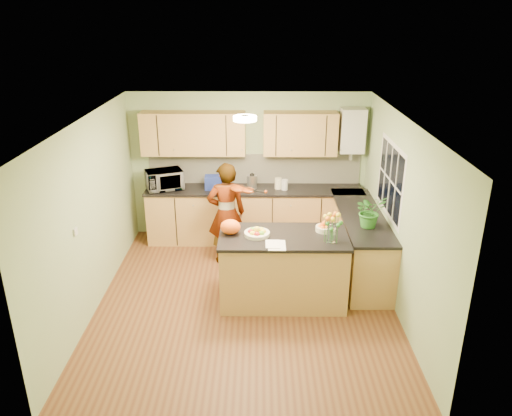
{
  "coord_description": "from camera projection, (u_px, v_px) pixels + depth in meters",
  "views": [
    {
      "loc": [
        0.18,
        -5.94,
        3.73
      ],
      "look_at": [
        0.14,
        0.5,
        1.17
      ],
      "focal_mm": 35.0,
      "sensor_mm": 36.0,
      "label": 1
    }
  ],
  "objects": [
    {
      "name": "wall_back",
      "position": [
        249.0,
        166.0,
        8.53
      ],
      "size": [
        4.0,
        0.02,
        2.5
      ],
      "primitive_type": "cube",
      "color": "#93AD7B",
      "rests_on": "floor"
    },
    {
      "name": "ceiling_lamp",
      "position": [
        245.0,
        118.0,
        6.27
      ],
      "size": [
        0.3,
        0.3,
        0.07
      ],
      "color": "#FFEABF",
      "rests_on": "ceiling"
    },
    {
      "name": "potted_plant",
      "position": [
        370.0,
        211.0,
        6.82
      ],
      "size": [
        0.51,
        0.47,
        0.46
      ],
      "primitive_type": "imported",
      "rotation": [
        0.0,
        0.0,
        0.31
      ],
      "color": "#307828",
      "rests_on": "right_counter"
    },
    {
      "name": "back_counter",
      "position": [
        254.0,
        214.0,
        8.54
      ],
      "size": [
        3.64,
        0.62,
        0.94
      ],
      "color": "#A78342",
      "rests_on": "floor"
    },
    {
      "name": "wall_right",
      "position": [
        400.0,
        217.0,
        6.43
      ],
      "size": [
        0.02,
        4.5,
        2.5
      ],
      "primitive_type": "cube",
      "color": "#93AD7B",
      "rests_on": "floor"
    },
    {
      "name": "kettle",
      "position": [
        252.0,
        181.0,
        8.34
      ],
      "size": [
        0.16,
        0.16,
        0.31
      ],
      "rotation": [
        0.0,
        0.0,
        0.23
      ],
      "color": "#BCBCC1",
      "rests_on": "back_counter"
    },
    {
      "name": "blue_box",
      "position": [
        214.0,
        182.0,
        8.31
      ],
      "size": [
        0.29,
        0.22,
        0.23
      ],
      "primitive_type": "cube",
      "rotation": [
        0.0,
        0.0,
        0.04
      ],
      "color": "#203295",
      "rests_on": "back_counter"
    },
    {
      "name": "orange_bowl",
      "position": [
        324.0,
        227.0,
        6.66
      ],
      "size": [
        0.23,
        0.23,
        0.14
      ],
      "color": "beige",
      "rests_on": "peninsula_island"
    },
    {
      "name": "boiler",
      "position": [
        352.0,
        131.0,
        8.13
      ],
      "size": [
        0.4,
        0.3,
        0.86
      ],
      "color": "silver",
      "rests_on": "wall_back"
    },
    {
      "name": "fruit_dish",
      "position": [
        257.0,
        232.0,
        6.53
      ],
      "size": [
        0.33,
        0.33,
        0.12
      ],
      "color": "beige",
      "rests_on": "peninsula_island"
    },
    {
      "name": "ceiling",
      "position": [
        244.0,
        120.0,
        5.98
      ],
      "size": [
        4.0,
        4.5,
        0.02
      ],
      "primitive_type": "cube",
      "color": "white",
      "rests_on": "wall_back"
    },
    {
      "name": "peninsula_island",
      "position": [
        283.0,
        268.0,
        6.72
      ],
      "size": [
        1.7,
        0.87,
        0.97
      ],
      "color": "#A78342",
      "rests_on": "floor"
    },
    {
      "name": "orange_bag",
      "position": [
        230.0,
        227.0,
        6.56
      ],
      "size": [
        0.33,
        0.31,
        0.2
      ],
      "primitive_type": "ellipsoid",
      "rotation": [
        0.0,
        0.0,
        -0.42
      ],
      "color": "#FB5D14",
      "rests_on": "peninsula_island"
    },
    {
      "name": "flower_vase",
      "position": [
        332.0,
        219.0,
        6.26
      ],
      "size": [
        0.25,
        0.25,
        0.46
      ],
      "rotation": [
        0.0,
        0.0,
        0.07
      ],
      "color": "silver",
      "rests_on": "peninsula_island"
    },
    {
      "name": "upper_cabinets",
      "position": [
        237.0,
        133.0,
        8.15
      ],
      "size": [
        3.2,
        0.34,
        0.7
      ],
      "color": "#A78342",
      "rests_on": "wall_back"
    },
    {
      "name": "splashback",
      "position": [
        254.0,
        169.0,
        8.53
      ],
      "size": [
        3.6,
        0.02,
        0.52
      ],
      "primitive_type": "cube",
      "color": "beige",
      "rests_on": "back_counter"
    },
    {
      "name": "wall_left",
      "position": [
        91.0,
        216.0,
        6.45
      ],
      "size": [
        0.02,
        4.5,
        2.5
      ],
      "primitive_type": "cube",
      "color": "#93AD7B",
      "rests_on": "floor"
    },
    {
      "name": "wall_front",
      "position": [
        238.0,
        316.0,
        4.35
      ],
      "size": [
        4.0,
        0.02,
        2.5
      ],
      "primitive_type": "cube",
      "color": "#93AD7B",
      "rests_on": "floor"
    },
    {
      "name": "jar_cream",
      "position": [
        278.0,
        183.0,
        8.33
      ],
      "size": [
        0.15,
        0.15,
        0.18
      ],
      "primitive_type": "cylinder",
      "rotation": [
        0.0,
        0.0,
        0.41
      ],
      "color": "beige",
      "rests_on": "back_counter"
    },
    {
      "name": "window_right",
      "position": [
        390.0,
        180.0,
        6.87
      ],
      "size": [
        0.01,
        1.3,
        1.05
      ],
      "color": "silver",
      "rests_on": "wall_right"
    },
    {
      "name": "papers",
      "position": [
        277.0,
        245.0,
        6.26
      ],
      "size": [
        0.22,
        0.3,
        0.01
      ],
      "primitive_type": "cube",
      "color": "white",
      "rests_on": "peninsula_island"
    },
    {
      "name": "light_switch",
      "position": [
        76.0,
        232.0,
        5.88
      ],
      "size": [
        0.02,
        0.09,
        0.09
      ],
      "primitive_type": "cube",
      "color": "silver",
      "rests_on": "wall_left"
    },
    {
      "name": "microwave",
      "position": [
        164.0,
        180.0,
        8.29
      ],
      "size": [
        0.69,
        0.59,
        0.32
      ],
      "primitive_type": "imported",
      "rotation": [
        0.0,
        0.0,
        0.38
      ],
      "color": "silver",
      "rests_on": "back_counter"
    },
    {
      "name": "right_counter",
      "position": [
        360.0,
        242.0,
        7.51
      ],
      "size": [
        0.62,
        2.24,
        0.94
      ],
      "color": "#A78342",
      "rests_on": "floor"
    },
    {
      "name": "floor",
      "position": [
        246.0,
        299.0,
        6.9
      ],
      "size": [
        4.5,
        4.5,
        0.0
      ],
      "primitive_type": "plane",
      "color": "#5B311A",
      "rests_on": "ground"
    },
    {
      "name": "jar_white",
      "position": [
        285.0,
        185.0,
        8.29
      ],
      "size": [
        0.13,
        0.13,
        0.17
      ],
      "primitive_type": "cylinder",
      "rotation": [
        0.0,
        0.0,
        0.18
      ],
      "color": "silver",
      "rests_on": "back_counter"
    },
    {
      "name": "violin",
      "position": [
        238.0,
        189.0,
        7.3
      ],
      "size": [
        0.7,
        0.61,
        0.18
      ],
      "primitive_type": null,
      "rotation": [
        0.17,
        0.0,
        -0.61
      ],
      "color": "#4C1704",
      "rests_on": "violinist"
    },
    {
      "name": "violinist",
      "position": [
        226.0,
        213.0,
        7.68
      ],
      "size": [
        0.65,
        0.49,
        1.62
      ],
      "primitive_type": "imported",
      "rotation": [
        0.0,
        0.0,
        3.33
      ],
      "color": "#ECA990",
      "rests_on": "floor"
    }
  ]
}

